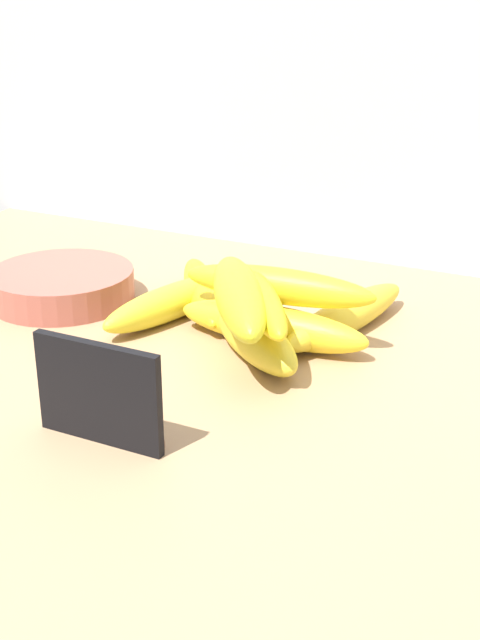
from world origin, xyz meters
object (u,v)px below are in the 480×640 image
at_px(banana_7, 260,299).
at_px(banana_6, 279,286).
at_px(banana_0, 169,303).
at_px(fruit_bowl, 62,285).
at_px(banana_5, 239,296).
at_px(banana_3, 272,326).
at_px(chalkboard_sign, 99,397).
at_px(banana_1, 346,316).
at_px(banana_4, 202,291).
at_px(banana_2, 255,338).

bearing_deg(banana_7, banana_6, 89.31).
bearing_deg(banana_6, banana_0, 179.42).
xyz_separation_m(fruit_bowl, banana_0, (0.14, 0.00, 0.00)).
distance_m(banana_0, banana_6, 0.13).
xyz_separation_m(banana_5, banana_6, (0.02, 0.06, -0.01)).
bearing_deg(banana_3, chalkboard_sign, -101.32).
relative_size(chalkboard_sign, fruit_bowl, 0.69).
bearing_deg(banana_1, banana_4, -179.88).
distance_m(banana_1, banana_3, 0.08).
height_order(banana_6, banana_7, banana_6).
bearing_deg(banana_3, banana_7, -87.92).
relative_size(banana_0, banana_7, 0.99).
height_order(chalkboard_sign, banana_5, banana_5).
bearing_deg(banana_5, banana_2, 36.69).
distance_m(banana_4, banana_5, 0.15).
xyz_separation_m(chalkboard_sign, banana_6, (0.05, 0.23, 0.02)).
xyz_separation_m(banana_3, banana_6, (0.00, 0.01, 0.04)).
relative_size(banana_4, banana_7, 1.09).
bearing_deg(fruit_bowl, banana_0, 1.78).
bearing_deg(banana_4, banana_6, -24.06).
bearing_deg(banana_0, banana_5, -27.66).
relative_size(banana_4, banana_6, 1.02).
relative_size(banana_2, banana_4, 0.77).
distance_m(banana_1, banana_6, 0.08).
xyz_separation_m(banana_1, banana_6, (-0.05, -0.05, 0.04)).
bearing_deg(banana_3, banana_4, 151.09).
relative_size(banana_1, banana_5, 1.07).
distance_m(fruit_bowl, banana_6, 0.26).
bearing_deg(banana_1, fruit_bowl, -170.33).
relative_size(banana_2, banana_3, 0.77).
xyz_separation_m(banana_1, banana_3, (-0.05, -0.06, 0.00)).
distance_m(banana_4, banana_6, 0.13).
distance_m(banana_1, banana_5, 0.13).
height_order(banana_2, banana_3, banana_2).
xyz_separation_m(fruit_bowl, banana_1, (0.31, 0.05, 0.00)).
height_order(chalkboard_sign, fruit_bowl, chalkboard_sign).
bearing_deg(banana_1, banana_5, -122.66).
xyz_separation_m(chalkboard_sign, banana_4, (-0.07, 0.29, -0.02)).
distance_m(banana_0, banana_1, 0.18).
bearing_deg(banana_4, chalkboard_sign, -77.00).
height_order(fruit_bowl, banana_6, banana_6).
height_order(banana_0, banana_3, banana_3).
bearing_deg(chalkboard_sign, fruit_bowl, 132.67).
height_order(banana_0, banana_6, banana_6).
bearing_deg(fruit_bowl, banana_7, -8.42).
height_order(banana_0, banana_5, banana_5).
xyz_separation_m(banana_0, banana_4, (0.01, 0.05, -0.00)).
bearing_deg(banana_2, banana_0, 158.41).
relative_size(banana_5, banana_6, 0.99).
distance_m(chalkboard_sign, banana_0, 0.25).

